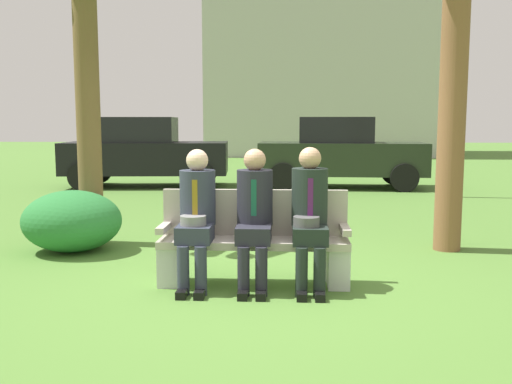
{
  "coord_description": "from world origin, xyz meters",
  "views": [
    {
      "loc": [
        0.29,
        -5.21,
        1.55
      ],
      "look_at": [
        -0.02,
        0.48,
        0.85
      ],
      "focal_mm": 39.76,
      "sensor_mm": 36.0,
      "label": 1
    }
  ],
  "objects_px": {
    "parked_car_far": "(340,153)",
    "street_lamp": "(449,94)",
    "park_bench": "(254,241)",
    "building_backdrop": "(316,46)",
    "parked_car_near": "(145,152)",
    "seated_man_middle": "(254,211)",
    "shrub_near_bench": "(72,221)",
    "seated_man_right": "(310,211)",
    "seated_man_left": "(196,211)"
  },
  "relations": [
    {
      "from": "parked_car_far",
      "to": "street_lamp",
      "type": "distance_m",
      "value": 2.93
    },
    {
      "from": "park_bench",
      "to": "building_backdrop",
      "type": "relative_size",
      "value": 0.17
    },
    {
      "from": "park_bench",
      "to": "street_lamp",
      "type": "bearing_deg",
      "value": 61.22
    },
    {
      "from": "parked_car_near",
      "to": "parked_car_far",
      "type": "relative_size",
      "value": 1.01
    },
    {
      "from": "parked_car_far",
      "to": "building_backdrop",
      "type": "xyz_separation_m",
      "value": [
        0.15,
        15.06,
        4.46
      ]
    },
    {
      "from": "parked_car_near",
      "to": "building_backdrop",
      "type": "bearing_deg",
      "value": 72.18
    },
    {
      "from": "seated_man_middle",
      "to": "shrub_near_bench",
      "type": "distance_m",
      "value": 2.69
    },
    {
      "from": "seated_man_right",
      "to": "parked_car_far",
      "type": "bearing_deg",
      "value": 82.77
    },
    {
      "from": "seated_man_right",
      "to": "building_backdrop",
      "type": "bearing_deg",
      "value": 87.04
    },
    {
      "from": "seated_man_right",
      "to": "shrub_near_bench",
      "type": "xyz_separation_m",
      "value": [
        -2.8,
        1.39,
        -0.36
      ]
    },
    {
      "from": "seated_man_right",
      "to": "shrub_near_bench",
      "type": "relative_size",
      "value": 1.11
    },
    {
      "from": "seated_man_right",
      "to": "street_lamp",
      "type": "xyz_separation_m",
      "value": [
        3.12,
        6.77,
        1.4
      ]
    },
    {
      "from": "parked_car_far",
      "to": "park_bench",
      "type": "bearing_deg",
      "value": -100.89
    },
    {
      "from": "seated_man_middle",
      "to": "shrub_near_bench",
      "type": "xyz_separation_m",
      "value": [
        -2.28,
        1.38,
        -0.36
      ]
    },
    {
      "from": "seated_man_middle",
      "to": "parked_car_near",
      "type": "distance_m",
      "value": 8.93
    },
    {
      "from": "shrub_near_bench",
      "to": "building_backdrop",
      "type": "bearing_deg",
      "value": 79.7
    },
    {
      "from": "seated_man_left",
      "to": "shrub_near_bench",
      "type": "xyz_separation_m",
      "value": [
        -1.74,
        1.39,
        -0.35
      ]
    },
    {
      "from": "seated_man_middle",
      "to": "parked_car_far",
      "type": "xyz_separation_m",
      "value": [
        1.58,
        8.41,
        0.11
      ]
    },
    {
      "from": "park_bench",
      "to": "shrub_near_bench",
      "type": "height_order",
      "value": "park_bench"
    },
    {
      "from": "seated_man_left",
      "to": "shrub_near_bench",
      "type": "height_order",
      "value": "seated_man_left"
    },
    {
      "from": "seated_man_middle",
      "to": "parked_car_far",
      "type": "bearing_deg",
      "value": 79.32
    },
    {
      "from": "street_lamp",
      "to": "seated_man_right",
      "type": "bearing_deg",
      "value": -114.76
    },
    {
      "from": "park_bench",
      "to": "shrub_near_bench",
      "type": "bearing_deg",
      "value": 151.03
    },
    {
      "from": "seated_man_middle",
      "to": "seated_man_right",
      "type": "bearing_deg",
      "value": -0.46
    },
    {
      "from": "parked_car_far",
      "to": "seated_man_left",
      "type": "bearing_deg",
      "value": -104.21
    },
    {
      "from": "park_bench",
      "to": "building_backdrop",
      "type": "distance_m",
      "value": 23.91
    },
    {
      "from": "park_bench",
      "to": "seated_man_right",
      "type": "relative_size",
      "value": 1.36
    },
    {
      "from": "seated_man_left",
      "to": "parked_car_far",
      "type": "distance_m",
      "value": 8.68
    },
    {
      "from": "seated_man_left",
      "to": "parked_car_far",
      "type": "relative_size",
      "value": 0.33
    },
    {
      "from": "seated_man_left",
      "to": "parked_car_near",
      "type": "xyz_separation_m",
      "value": [
        -2.58,
        8.37,
        0.11
      ]
    },
    {
      "from": "seated_man_right",
      "to": "seated_man_left",
      "type": "bearing_deg",
      "value": -179.88
    },
    {
      "from": "parked_car_near",
      "to": "building_backdrop",
      "type": "distance_m",
      "value": 16.48
    },
    {
      "from": "seated_man_right",
      "to": "building_backdrop",
      "type": "relative_size",
      "value": 0.12
    },
    {
      "from": "street_lamp",
      "to": "parked_car_near",
      "type": "bearing_deg",
      "value": 166.7
    },
    {
      "from": "seated_man_middle",
      "to": "street_lamp",
      "type": "height_order",
      "value": "street_lamp"
    },
    {
      "from": "shrub_near_bench",
      "to": "park_bench",
      "type": "bearing_deg",
      "value": -28.97
    },
    {
      "from": "parked_car_near",
      "to": "building_backdrop",
      "type": "xyz_separation_m",
      "value": [
        4.85,
        15.11,
        4.46
      ]
    },
    {
      "from": "park_bench",
      "to": "parked_car_far",
      "type": "xyz_separation_m",
      "value": [
        1.59,
        8.28,
        0.42
      ]
    },
    {
      "from": "seated_man_right",
      "to": "building_backdrop",
      "type": "distance_m",
      "value": 23.94
    },
    {
      "from": "seated_man_left",
      "to": "seated_man_right",
      "type": "height_order",
      "value": "seated_man_right"
    },
    {
      "from": "shrub_near_bench",
      "to": "parked_car_near",
      "type": "xyz_separation_m",
      "value": [
        -0.84,
        6.98,
        0.47
      ]
    },
    {
      "from": "parked_car_far",
      "to": "street_lamp",
      "type": "height_order",
      "value": "street_lamp"
    },
    {
      "from": "seated_man_right",
      "to": "street_lamp",
      "type": "height_order",
      "value": "street_lamp"
    },
    {
      "from": "park_bench",
      "to": "street_lamp",
      "type": "relative_size",
      "value": 0.52
    },
    {
      "from": "parked_car_far",
      "to": "building_backdrop",
      "type": "bearing_deg",
      "value": 89.44
    },
    {
      "from": "seated_man_right",
      "to": "shrub_near_bench",
      "type": "height_order",
      "value": "seated_man_right"
    },
    {
      "from": "seated_man_middle",
      "to": "seated_man_right",
      "type": "height_order",
      "value": "seated_man_right"
    },
    {
      "from": "seated_man_left",
      "to": "seated_man_middle",
      "type": "height_order",
      "value": "seated_man_middle"
    },
    {
      "from": "seated_man_left",
      "to": "seated_man_right",
      "type": "xyz_separation_m",
      "value": [
        1.06,
        0.0,
        0.01
      ]
    },
    {
      "from": "seated_man_left",
      "to": "shrub_near_bench",
      "type": "relative_size",
      "value": 1.1
    }
  ]
}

